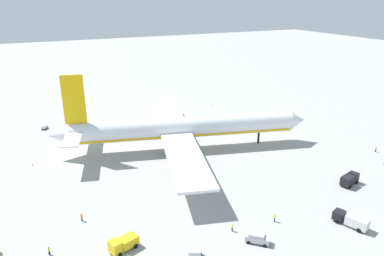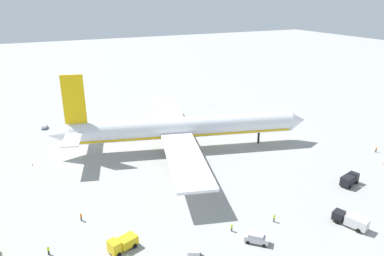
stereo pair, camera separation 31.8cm
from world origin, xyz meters
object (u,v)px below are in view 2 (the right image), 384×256
Objects in this scene: ground_worker_3 at (48,250)px; baggage_cart_0 at (45,127)px; ground_worker_0 at (81,217)px; ground_worker_1 at (232,228)px; traffic_cone_1 at (32,164)px; traffic_cone_3 at (152,107)px; ground_worker_4 at (274,218)px; service_truck_3 at (122,243)px; service_van at (257,238)px; ground_worker_5 at (376,150)px; traffic_cone_2 at (384,163)px; service_truck_0 at (349,179)px; airliner at (181,128)px; traffic_cone_0 at (213,104)px; service_truck_1 at (351,220)px; baggage_cart_1 at (194,253)px.

baggage_cart_0 is at bearing 85.92° from ground_worker_3.
ground_worker_1 is at bearing -32.08° from ground_worker_0.
traffic_cone_1 is 1.00× the size of traffic_cone_3.
baggage_cart_0 is at bearing 115.61° from ground_worker_4.
service_truck_3 is 46.96m from traffic_cone_1.
service_van is at bearing -69.69° from baggage_cart_0.
ground_worker_3 is 92.37m from ground_worker_5.
traffic_cone_2 is at bearing -0.41° from ground_worker_3.
service_truck_0 is 10.78× the size of traffic_cone_3.
ground_worker_1 is (-2.37, 5.05, -0.21)m from service_van.
service_truck_0 is at bearing -53.72° from airliner.
traffic_cone_0 is at bearing -0.01° from baggage_cart_0.
service_truck_1 is at bearing -17.12° from ground_worker_3.
airliner is at bearing -45.18° from baggage_cart_0.
ground_worker_0 is 1.09× the size of ground_worker_5.
baggage_cart_1 is (-17.51, -45.29, -5.92)m from airliner.
service_truck_0 is 35.97m from ground_worker_1.
service_truck_3 is at bearing 163.64° from service_truck_1.
traffic_cone_3 is (47.26, 76.97, -0.59)m from ground_worker_3.
ground_worker_0 is at bearing -76.60° from traffic_cone_1.
airliner is 22.26× the size of baggage_cart_0.
ground_worker_4 is (35.82, -17.53, 0.00)m from ground_worker_0.
traffic_cone_2 is at bearing -36.47° from airliner.
baggage_cart_0 reaches higher than traffic_cone_0.
baggage_cart_1 is 19.58m from ground_worker_4.
ground_worker_5 is 8.31m from traffic_cone_2.
ground_worker_1 reaches higher than traffic_cone_0.
traffic_cone_1 is at bearing 106.14° from service_truck_3.
airliner is 43.32m from ground_worker_4.
baggage_cart_0 is at bearing 79.09° from traffic_cone_1.
traffic_cone_3 is (11.51, 90.34, -0.76)m from service_van.
service_truck_0 reaches higher than traffic_cone_1.
service_truck_3 is 10.65× the size of traffic_cone_0.
ground_worker_0 is at bearing 178.55° from ground_worker_5.
ground_worker_5 reaches higher than traffic_cone_1.
service_van is at bearing -64.84° from ground_worker_1.
ground_worker_1 is (-7.62, -41.85, -5.81)m from airliner.
traffic_cone_3 is at bearing 59.73° from ground_worker_0.
service_truck_0 is at bearing -4.00° from ground_worker_3.
ground_worker_5 is (68.69, 17.77, 0.10)m from baggage_cart_1.
ground_worker_4 is 3.22× the size of traffic_cone_0.
ground_worker_1 reaches higher than traffic_cone_1.
ground_worker_5 is (36.21, 23.25, -0.58)m from service_truck_1.
traffic_cone_0 is 25.55m from traffic_cone_3.
airliner reaches higher than traffic_cone_3.
ground_worker_5 is (23.01, 10.85, -0.67)m from service_truck_0.
traffic_cone_0 is (2.61, 74.61, -1.22)m from service_truck_0.
traffic_cone_1 is at bearing 103.40° from ground_worker_0.
service_truck_0 is at bearing -33.09° from traffic_cone_1.
ground_worker_5 is 99.07m from traffic_cone_1.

